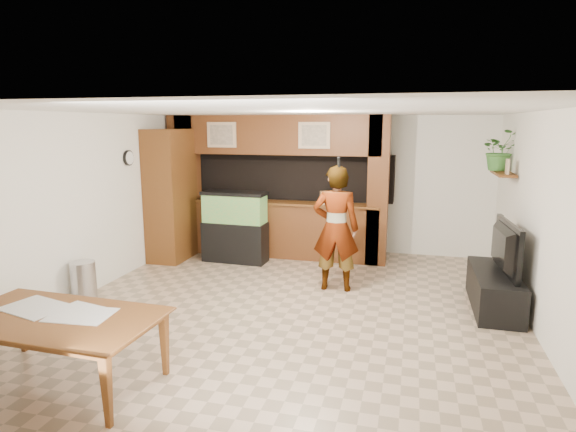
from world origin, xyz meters
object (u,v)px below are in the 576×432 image
(pantry_cabinet, at_px, (171,195))
(aquarium, at_px, (235,228))
(dining_table, at_px, (55,352))
(person, at_px, (336,228))
(television, at_px, (498,247))

(pantry_cabinet, bearing_deg, aquarium, 4.83)
(dining_table, bearing_deg, pantry_cabinet, 105.72)
(aquarium, relative_size, person, 0.68)
(aquarium, relative_size, television, 1.07)
(person, xyz_separation_m, dining_table, (-2.11, -3.36, -0.59))
(pantry_cabinet, xyz_separation_m, aquarium, (1.18, 0.10, -0.56))
(aquarium, relative_size, dining_table, 0.66)
(person, relative_size, dining_table, 0.96)
(pantry_cabinet, bearing_deg, television, -12.11)
(aquarium, bearing_deg, person, -25.46)
(pantry_cabinet, xyz_separation_m, television, (5.35, -1.15, -0.33))
(pantry_cabinet, relative_size, person, 1.26)
(television, bearing_deg, pantry_cabinet, 74.13)
(pantry_cabinet, distance_m, dining_table, 4.50)
(person, height_order, dining_table, person)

